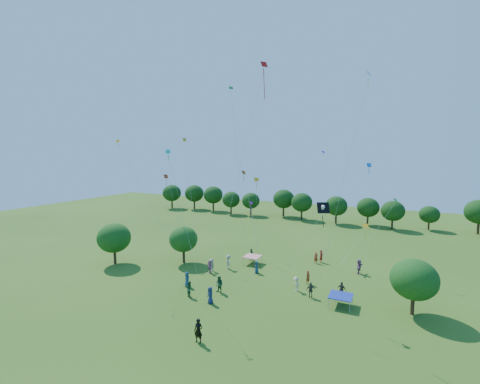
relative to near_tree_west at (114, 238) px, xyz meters
name	(u,v)px	position (x,y,z in m)	size (l,w,h in m)	color
ground	(159,358)	(19.26, -13.93, -3.66)	(160.00, 160.00, 0.00)	#3E641D
near_tree_west	(114,238)	(0.00, 0.00, 0.00)	(4.50, 4.50, 5.69)	#422B19
near_tree_north	(183,239)	(8.42, 4.45, -0.28)	(3.95, 3.95, 5.16)	#422B19
near_tree_east	(414,279)	(36.63, 1.64, -0.21)	(4.25, 4.25, 5.36)	#422B19
treeline	(311,203)	(17.53, 41.50, 0.44)	(88.01, 8.77, 6.77)	#422B19
tent_red_stripe	(252,256)	(17.28, 8.18, -2.62)	(2.20, 2.20, 1.10)	red
tent_blue	(341,296)	(30.24, 0.49, -2.62)	(2.20, 2.20, 1.10)	#172D98
man_in_black	(198,331)	(20.83, -10.97, -2.67)	(0.74, 0.47, 1.97)	black
crowd_person_0	(210,295)	(18.17, -4.65, -2.79)	(0.85, 0.46, 1.72)	navy
crowd_person_1	(321,256)	(25.82, 12.85, -2.76)	(0.67, 0.43, 1.79)	maroon
crowd_person_2	(219,285)	(17.77, -2.06, -2.72)	(0.92, 0.50, 1.87)	#225130
crowd_person_3	(212,265)	(13.63, 3.31, -2.83)	(1.07, 0.48, 1.64)	#B1A88E
crowd_person_4	(311,290)	(27.09, 1.10, -2.83)	(0.97, 0.44, 1.65)	#453F37
crowd_person_5	(210,267)	(13.72, 2.64, -2.84)	(1.53, 0.54, 1.63)	#8F537B
crowd_person_6	(187,279)	(13.58, -2.17, -2.79)	(0.85, 0.46, 1.73)	navy
crowd_person_7	(316,258)	(25.24, 12.16, -2.87)	(0.59, 0.38, 1.57)	maroon
crowd_person_8	(251,254)	(16.48, 9.53, -2.81)	(0.83, 0.45, 1.69)	#285F30
crowd_person_9	(296,284)	(25.24, 2.02, -2.85)	(1.05, 0.47, 1.61)	#BEBB98
crowd_person_10	(342,289)	(30.03, 2.68, -2.84)	(0.96, 0.43, 1.63)	#443936
crowd_person_11	(359,267)	(31.05, 10.56, -2.72)	(1.74, 0.62, 1.87)	#834C78
crowd_person_12	(257,267)	(19.20, 5.13, -2.86)	(0.78, 0.42, 1.59)	navy
crowd_person_13	(308,277)	(25.97, 4.52, -2.85)	(0.60, 0.39, 1.61)	#94371B
crowd_person_14	(190,289)	(15.36, -4.25, -2.80)	(0.85, 0.46, 1.71)	#275C33
crowd_person_15	(228,262)	(15.24, 4.93, -2.70)	(1.24, 0.56, 1.90)	tan
pirate_kite	(322,209)	(28.42, -0.82, 6.25)	(5.11, 1.68, 9.22)	black
red_high_kite	(254,112)	(20.87, 0.04, 15.89)	(6.48, 0.75, 23.18)	red
small_kite_0	(170,189)	(5.42, 5.65, 6.50)	(7.09, 3.21, 10.91)	red
small_kite_1	(188,168)	(7.50, 7.14, 9.47)	(5.64, 5.25, 16.24)	orange
small_kite_2	(363,231)	(31.24, 12.12, 1.64)	(3.02, 4.49, 4.80)	#F8A416
small_kite_3	(385,217)	(33.75, 7.98, 4.36)	(4.83, 3.59, 8.83)	#2D921A
small_kite_4	(323,183)	(25.48, 14.32, 7.38)	(1.38, 4.42, 14.33)	#1714CF
small_kite_5	(252,211)	(16.23, 10.44, 3.38)	(0.94, 0.98, 7.07)	#801687
small_kite_6	(353,142)	(30.96, -0.94, 12.58)	(4.78, 5.93, 20.61)	white
small_kite_7	(176,188)	(14.59, -5.13, 8.11)	(2.55, 2.06, 14.29)	#0DC4C0
small_kite_8	(246,183)	(13.66, 13.80, 7.01)	(4.28, 3.78, 11.30)	#BF3E0B
small_kite_9	(137,178)	(5.93, -1.48, 8.54)	(6.84, 3.62, 15.59)	#FF9D0D
small_kite_10	(257,192)	(17.77, 8.43, 6.45)	(1.31, 3.33, 10.74)	#F7A715
small_kite_11	(236,148)	(17.89, 1.94, 12.15)	(2.19, 0.62, 21.48)	#167E32
small_kite_12	(360,183)	(30.51, 13.28, 7.69)	(5.57, 1.86, 12.70)	blue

